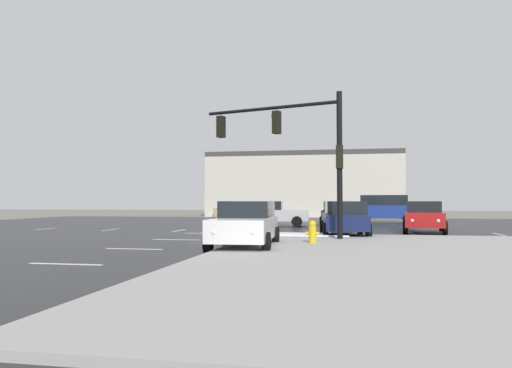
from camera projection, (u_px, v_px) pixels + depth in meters
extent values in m
plane|color=slate|center=(215.00, 231.00, 26.16)|extent=(120.00, 120.00, 0.00)
cube|color=#232326|center=(215.00, 231.00, 26.16)|extent=(44.00, 44.00, 0.02)
cube|color=white|center=(302.00, 234.00, 21.30)|extent=(4.00, 1.60, 0.06)
cube|color=silver|center=(66.00, 264.00, 12.42)|extent=(2.00, 0.15, 0.01)
cube|color=silver|center=(134.00, 249.00, 16.35)|extent=(2.00, 0.15, 0.01)
cube|color=silver|center=(176.00, 240.00, 20.27)|extent=(2.00, 0.15, 0.01)
cube|color=silver|center=(204.00, 233.00, 24.20)|extent=(2.00, 0.15, 0.01)
cube|color=silver|center=(225.00, 229.00, 28.12)|extent=(2.00, 0.15, 0.01)
cube|color=silver|center=(240.00, 225.00, 32.05)|extent=(2.00, 0.15, 0.01)
cube|color=silver|center=(252.00, 223.00, 35.98)|extent=(2.00, 0.15, 0.01)
cube|color=silver|center=(262.00, 221.00, 39.90)|extent=(2.00, 0.15, 0.01)
cube|color=silver|center=(270.00, 219.00, 43.83)|extent=(2.00, 0.15, 0.01)
cube|color=silver|center=(46.00, 229.00, 28.05)|extent=(0.15, 2.00, 0.01)
cube|color=silver|center=(111.00, 230.00, 27.29)|extent=(0.15, 2.00, 0.01)
cube|color=silver|center=(179.00, 231.00, 26.54)|extent=(0.15, 2.00, 0.01)
cube|color=silver|center=(252.00, 231.00, 25.79)|extent=(0.15, 2.00, 0.01)
cube|color=silver|center=(329.00, 232.00, 25.03)|extent=(0.15, 2.00, 0.01)
cube|color=silver|center=(411.00, 233.00, 24.28)|extent=(0.15, 2.00, 0.01)
cube|color=silver|center=(499.00, 234.00, 23.52)|extent=(0.15, 2.00, 0.01)
cube|color=silver|center=(268.00, 237.00, 21.58)|extent=(0.45, 7.00, 0.01)
cylinder|color=black|center=(340.00, 165.00, 19.33)|extent=(0.22, 0.22, 5.79)
cylinder|color=black|center=(270.00, 108.00, 20.79)|extent=(5.83, 1.83, 0.14)
cube|color=black|center=(277.00, 122.00, 20.63)|extent=(0.37, 0.42, 0.95)
sphere|color=yellow|center=(273.00, 116.00, 20.72)|extent=(0.20, 0.20, 0.20)
cube|color=black|center=(221.00, 127.00, 21.87)|extent=(0.37, 0.42, 0.95)
sphere|color=yellow|center=(218.00, 121.00, 21.96)|extent=(0.20, 0.20, 0.20)
cube|color=black|center=(340.00, 157.00, 19.34)|extent=(0.28, 0.36, 0.90)
cylinder|color=gold|center=(312.00, 234.00, 17.36)|extent=(0.26, 0.26, 0.60)
sphere|color=gold|center=(312.00, 224.00, 17.38)|extent=(0.25, 0.25, 0.25)
cylinder|color=gold|center=(307.00, 233.00, 17.40)|extent=(0.12, 0.11, 0.11)
cylinder|color=gold|center=(318.00, 233.00, 17.33)|extent=(0.12, 0.11, 0.11)
cube|color=beige|center=(305.00, 187.00, 52.79)|extent=(19.96, 8.00, 6.18)
cube|color=#3F3D3A|center=(305.00, 156.00, 52.90)|extent=(19.96, 8.00, 0.50)
cube|color=#B21919|center=(424.00, 219.00, 25.00)|extent=(2.31, 4.68, 0.70)
cube|color=black|center=(424.00, 207.00, 25.66)|extent=(1.93, 2.65, 0.55)
cylinder|color=black|center=(445.00, 228.00, 23.26)|extent=(0.30, 0.68, 0.66)
cylinder|color=black|center=(405.00, 227.00, 23.80)|extent=(0.30, 0.68, 0.66)
cylinder|color=black|center=(441.00, 225.00, 26.17)|extent=(0.30, 0.68, 0.66)
cylinder|color=black|center=(406.00, 224.00, 26.71)|extent=(0.30, 0.68, 0.66)
sphere|color=white|center=(438.00, 221.00, 22.73)|extent=(0.18, 0.18, 0.18)
sphere|color=white|center=(412.00, 220.00, 23.07)|extent=(0.18, 0.18, 0.18)
cube|color=navy|center=(384.00, 212.00, 36.76)|extent=(4.93, 2.31, 0.95)
cube|color=black|center=(384.00, 200.00, 36.79)|extent=(3.49, 2.04, 0.75)
cylinder|color=black|center=(361.00, 218.00, 36.23)|extent=(0.67, 0.27, 0.66)
cylinder|color=black|center=(363.00, 217.00, 38.11)|extent=(0.67, 0.27, 0.66)
cylinder|color=black|center=(407.00, 219.00, 35.38)|extent=(0.67, 0.27, 0.66)
cylinder|color=black|center=(407.00, 218.00, 37.26)|extent=(0.67, 0.27, 0.66)
sphere|color=white|center=(351.00, 212.00, 36.78)|extent=(0.18, 0.18, 0.18)
sphere|color=white|center=(353.00, 211.00, 37.98)|extent=(0.18, 0.18, 0.18)
cube|color=white|center=(245.00, 228.00, 16.49)|extent=(2.06, 4.60, 0.70)
cube|color=black|center=(248.00, 209.00, 17.18)|extent=(1.80, 2.57, 0.55)
cylinder|color=black|center=(267.00, 243.00, 14.84)|extent=(0.26, 0.67, 0.66)
cylinder|color=black|center=(208.00, 242.00, 15.08)|extent=(0.26, 0.67, 0.66)
cylinder|color=black|center=(276.00, 236.00, 17.87)|extent=(0.26, 0.67, 0.66)
cylinder|color=black|center=(227.00, 235.00, 18.11)|extent=(0.26, 0.67, 0.66)
sphere|color=white|center=(253.00, 233.00, 14.23)|extent=(0.18, 0.18, 0.18)
sphere|color=white|center=(214.00, 232.00, 14.38)|extent=(0.18, 0.18, 0.18)
cube|color=#B7BABF|center=(273.00, 215.00, 31.37)|extent=(4.63, 2.15, 0.70)
cube|color=black|center=(263.00, 206.00, 31.47)|extent=(2.60, 1.85, 0.55)
cylinder|color=black|center=(298.00, 220.00, 32.09)|extent=(0.68, 0.27, 0.66)
cylinder|color=black|center=(297.00, 222.00, 30.30)|extent=(0.68, 0.27, 0.66)
cylinder|color=black|center=(251.00, 220.00, 32.42)|extent=(0.68, 0.27, 0.66)
cylinder|color=black|center=(247.00, 221.00, 30.63)|extent=(0.68, 0.27, 0.66)
sphere|color=white|center=(308.00, 215.00, 31.70)|extent=(0.18, 0.18, 0.18)
sphere|color=white|center=(308.00, 216.00, 30.56)|extent=(0.18, 0.18, 0.18)
cube|color=tan|center=(229.00, 212.00, 40.02)|extent=(2.28, 4.67, 0.70)
cube|color=black|center=(230.00, 204.00, 40.71)|extent=(1.91, 2.64, 0.55)
cylinder|color=black|center=(238.00, 217.00, 38.41)|extent=(0.29, 0.68, 0.66)
cylinder|color=black|center=(215.00, 217.00, 38.56)|extent=(0.29, 0.68, 0.66)
cylinder|color=black|center=(242.00, 216.00, 41.46)|extent=(0.29, 0.68, 0.66)
cylinder|color=black|center=(221.00, 216.00, 41.60)|extent=(0.29, 0.68, 0.66)
sphere|color=white|center=(232.00, 213.00, 37.78)|extent=(0.18, 0.18, 0.18)
sphere|color=white|center=(218.00, 213.00, 37.87)|extent=(0.18, 0.18, 0.18)
cube|color=#141E47|center=(344.00, 221.00, 22.33)|extent=(2.22, 4.65, 0.70)
cube|color=black|center=(345.00, 208.00, 21.68)|extent=(1.89, 2.62, 0.55)
cylinder|color=black|center=(322.00, 227.00, 23.92)|extent=(0.28, 0.68, 0.66)
cylinder|color=black|center=(360.00, 227.00, 23.75)|extent=(0.28, 0.68, 0.66)
cylinder|color=black|center=(325.00, 231.00, 20.88)|extent=(0.28, 0.68, 0.66)
cylinder|color=black|center=(369.00, 231.00, 20.71)|extent=(0.28, 0.68, 0.66)
sphere|color=white|center=(328.00, 219.00, 24.57)|extent=(0.18, 0.18, 0.18)
sphere|color=white|center=(352.00, 219.00, 24.46)|extent=(0.18, 0.18, 0.18)
cube|color=black|center=(337.00, 215.00, 31.08)|extent=(1.81, 4.50, 0.70)
cube|color=black|center=(338.00, 205.00, 31.77)|extent=(1.66, 2.48, 0.55)
cylinder|color=black|center=(352.00, 222.00, 29.40)|extent=(0.22, 0.66, 0.66)
cylinder|color=black|center=(322.00, 222.00, 29.73)|extent=(0.22, 0.66, 0.66)
cylinder|color=black|center=(352.00, 220.00, 32.40)|extent=(0.22, 0.66, 0.66)
cylinder|color=black|center=(324.00, 220.00, 32.74)|extent=(0.22, 0.66, 0.66)
sphere|color=white|center=(346.00, 217.00, 28.81)|extent=(0.18, 0.18, 0.18)
sphere|color=white|center=(327.00, 216.00, 29.03)|extent=(0.18, 0.18, 0.18)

